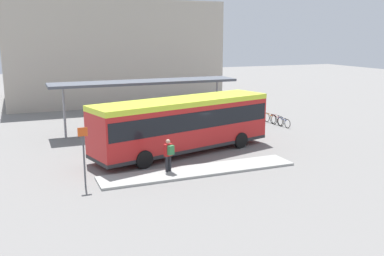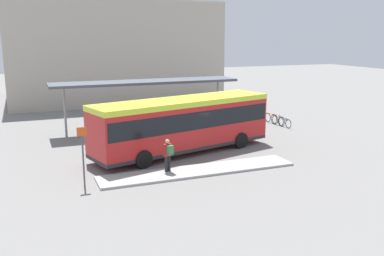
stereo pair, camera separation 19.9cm
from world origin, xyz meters
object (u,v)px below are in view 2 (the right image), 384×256
Objects in this scene: bicycle_orange at (271,118)px; potted_planter_near_shelter at (219,122)px; pedestrian_waiting at (168,153)px; platform_sign at (83,154)px; city_bus at (183,122)px; bicycle_red at (278,120)px; bicycle_blue at (285,123)px.

bicycle_orange is 1.46× the size of potted_planter_near_shelter.
pedestrian_waiting is 0.59× the size of platform_sign.
city_bus is at bearing 31.53° from platform_sign.
bicycle_orange is at bearing 15.27° from city_bus.
potted_planter_near_shelter is at bearing 90.11° from bicycle_red.
bicycle_red is at bearing 28.32° from platform_sign.
pedestrian_waiting is 0.94× the size of bicycle_orange.
bicycle_blue is at bearing -176.82° from bicycle_orange.
potted_planter_near_shelter is 13.55m from platform_sign.
pedestrian_waiting is 10.24m from potted_planter_near_shelter.
platform_sign is at bearing 115.84° from bicycle_red.
city_bus is at bearing 118.46° from bicycle_orange.
bicycle_blue is 0.57× the size of platform_sign.
pedestrian_waiting is 1.04× the size of bicycle_blue.
bicycle_orange is 18.29m from platform_sign.
city_bus is 6.29× the size of bicycle_red.
potted_planter_near_shelter reaches higher than bicycle_red.
bicycle_red is (9.50, 4.65, -1.48)m from city_bus.
bicycle_red is 0.81m from bicycle_orange.
pedestrian_waiting reaches higher than potted_planter_near_shelter.
city_bus is 7.35m from platform_sign.
city_bus is 11.01m from bicycle_orange.
city_bus reaches higher than pedestrian_waiting.
potted_planter_near_shelter is (6.54, 7.86, -0.44)m from pedestrian_waiting.
potted_planter_near_shelter is at bearing 37.69° from platform_sign.
bicycle_red is (11.61, 8.09, -0.68)m from pedestrian_waiting.
city_bus reaches higher than potted_planter_near_shelter.
bicycle_red is at bearing 11.31° from city_bus.
platform_sign is (-15.84, -7.69, 1.21)m from bicycle_blue.
bicycle_red reaches higher than bicycle_blue.
bicycle_red is 0.64× the size of platform_sign.
pedestrian_waiting is at bearing 5.53° from platform_sign.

